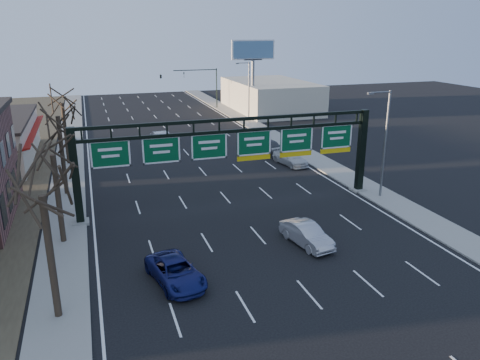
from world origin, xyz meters
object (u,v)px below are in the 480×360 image
object	(u,v)px
sign_gantry	(234,150)
car_white_wagon	(290,158)
car_blue_suv	(176,272)
car_silver_sedan	(306,234)

from	to	relation	value
sign_gantry	car_white_wagon	xyz separation A→B (m)	(9.24, 9.58, -3.94)
car_blue_suv	car_silver_sedan	world-z (taller)	car_silver_sedan
car_silver_sedan	car_blue_suv	bearing A→B (deg)	-177.21
car_silver_sedan	car_white_wagon	world-z (taller)	car_silver_sedan
car_silver_sedan	car_white_wagon	size ratio (longest dim) A/B	0.92
car_blue_suv	car_white_wagon	bearing A→B (deg)	39.57
car_silver_sedan	car_white_wagon	xyz separation A→B (m)	(6.85, 17.97, -0.03)
sign_gantry	car_blue_suv	size ratio (longest dim) A/B	5.04
car_blue_suv	car_white_wagon	size ratio (longest dim) A/B	1.02
sign_gantry	car_silver_sedan	xyz separation A→B (m)	(2.38, -8.39, -3.90)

